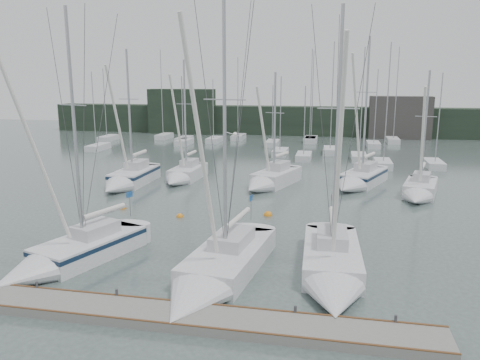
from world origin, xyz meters
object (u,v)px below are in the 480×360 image
at_px(sailboat_near_left, 65,257).
at_px(sailboat_mid_e, 419,192).
at_px(sailboat_near_center, 213,276).
at_px(sailboat_mid_d, 358,180).
at_px(sailboat_mid_b, 183,176).
at_px(buoy_c, 123,209).
at_px(sailboat_mid_a, 128,180).
at_px(buoy_b, 268,215).
at_px(sailboat_mid_c, 268,181).
at_px(sailboat_near_right, 333,273).
at_px(buoy_a, 180,217).

height_order(sailboat_near_left, sailboat_mid_e, sailboat_near_left).
xyz_separation_m(sailboat_near_center, sailboat_mid_d, (7.89, 23.25, 0.11)).
bearing_deg(sailboat_mid_b, sailboat_near_left, -85.05).
distance_m(sailboat_mid_d, buoy_c, 21.40).
bearing_deg(sailboat_mid_a, sailboat_mid_b, 36.98).
distance_m(buoy_b, buoy_c, 11.34).
bearing_deg(sailboat_mid_e, buoy_b, -133.45).
relative_size(sailboat_mid_a, sailboat_mid_e, 1.18).
height_order(sailboat_near_center, sailboat_mid_d, sailboat_near_center).
height_order(sailboat_mid_c, buoy_b, sailboat_mid_c).
relative_size(sailboat_near_right, sailboat_mid_a, 1.07).
distance_m(sailboat_mid_b, buoy_c, 10.42).
xyz_separation_m(sailboat_near_center, sailboat_mid_b, (-8.87, 22.38, 0.04)).
height_order(sailboat_near_center, buoy_b, sailboat_near_center).
xyz_separation_m(sailboat_mid_b, buoy_a, (3.56, -11.55, -0.58)).
relative_size(sailboat_mid_b, sailboat_mid_d, 0.86).
bearing_deg(sailboat_mid_a, sailboat_mid_c, 10.71).
xyz_separation_m(sailboat_mid_d, sailboat_mid_e, (4.86, -3.33, -0.09)).
bearing_deg(sailboat_mid_d, sailboat_mid_b, -154.69).
bearing_deg(buoy_b, sailboat_near_right, -66.56).
bearing_deg(sailboat_mid_d, buoy_b, -100.34).
distance_m(sailboat_mid_a, buoy_b, 15.73).
bearing_deg(sailboat_near_center, sailboat_mid_b, 118.91).
bearing_deg(sailboat_mid_d, sailboat_near_center, -86.41).
distance_m(sailboat_near_center, buoy_b, 12.52).
xyz_separation_m(sailboat_near_right, buoy_c, (-16.09, 10.58, -0.55)).
xyz_separation_m(sailboat_mid_c, buoy_a, (-5.07, -10.61, -0.63)).
height_order(sailboat_near_left, sailboat_mid_a, sailboat_near_left).
relative_size(sailboat_near_left, sailboat_mid_c, 1.28).
bearing_deg(buoy_b, sailboat_near_center, -94.47).
xyz_separation_m(sailboat_mid_b, sailboat_mid_c, (8.63, -0.94, 0.05)).
height_order(sailboat_mid_a, sailboat_mid_b, sailboat_mid_a).
bearing_deg(sailboat_mid_b, sailboat_mid_c, -2.59).
bearing_deg(sailboat_mid_d, sailboat_near_right, -73.35).
height_order(sailboat_near_center, buoy_c, sailboat_near_center).
distance_m(sailboat_near_left, sailboat_mid_c, 22.25).
relative_size(sailboat_near_left, buoy_b, 22.64).
bearing_deg(sailboat_near_center, sailboat_near_right, 22.05).
height_order(sailboat_near_center, sailboat_mid_c, sailboat_near_center).
bearing_deg(buoy_b, sailboat_mid_c, 97.73).
bearing_deg(sailboat_near_right, sailboat_mid_e, 67.19).
relative_size(sailboat_mid_a, buoy_a, 26.11).
height_order(sailboat_near_center, sailboat_mid_b, sailboat_near_center).
height_order(sailboat_near_right, sailboat_mid_e, sailboat_near_right).
bearing_deg(sailboat_mid_d, buoy_a, -114.41).
bearing_deg(sailboat_near_center, sailboat_mid_c, 97.93).
xyz_separation_m(sailboat_mid_a, buoy_b, (14.20, -6.75, -0.67)).
height_order(sailboat_near_right, buoy_c, sailboat_near_right).
bearing_deg(sailboat_near_right, sailboat_mid_c, 104.73).
distance_m(sailboat_near_left, sailboat_mid_a, 19.12).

